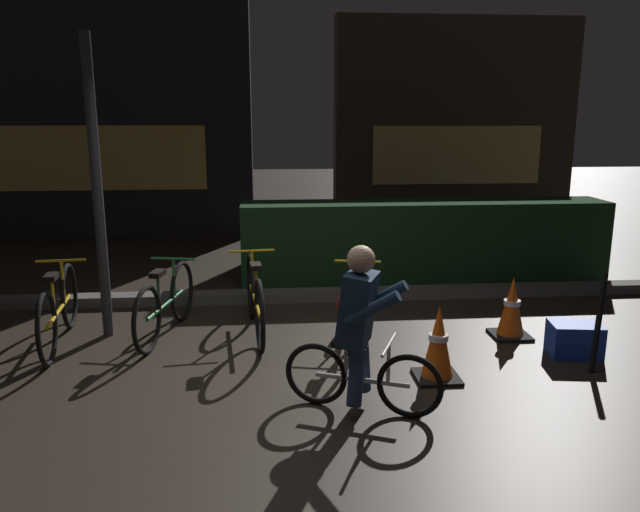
# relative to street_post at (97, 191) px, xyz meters

# --- Properties ---
(ground_plane) EXTENTS (40.00, 40.00, 0.00)m
(ground_plane) POSITION_rel_street_post_xyz_m (1.85, -1.20, -1.43)
(ground_plane) COLOR #2D261E
(sidewalk_curb) EXTENTS (12.00, 0.24, 0.12)m
(sidewalk_curb) POSITION_rel_street_post_xyz_m (1.85, 1.00, -1.37)
(sidewalk_curb) COLOR #56544F
(sidewalk_curb) RESTS_ON ground
(hedge_row) EXTENTS (4.80, 0.70, 1.03)m
(hedge_row) POSITION_rel_street_post_xyz_m (3.65, 1.90, -0.92)
(hedge_row) COLOR #19381C
(hedge_row) RESTS_ON ground
(storefront_left) EXTENTS (5.32, 0.54, 4.91)m
(storefront_left) POSITION_rel_street_post_xyz_m (-1.32, 5.30, 1.01)
(storefront_left) COLOR #262328
(storefront_left) RESTS_ON ground
(storefront_right) EXTENTS (4.66, 0.54, 3.93)m
(storefront_right) POSITION_rel_street_post_xyz_m (5.24, 6.00, 0.52)
(storefront_right) COLOR #42382D
(storefront_right) RESTS_ON ground
(street_post) EXTENTS (0.10, 0.10, 2.86)m
(street_post) POSITION_rel_street_post_xyz_m (0.00, 0.00, 0.00)
(street_post) COLOR #2D2D33
(street_post) RESTS_ON ground
(parked_bike_left_mid) EXTENTS (0.46, 1.65, 0.76)m
(parked_bike_left_mid) POSITION_rel_street_post_xyz_m (-0.38, -0.22, -1.09)
(parked_bike_left_mid) COLOR black
(parked_bike_left_mid) RESTS_ON ground
(parked_bike_center_left) EXTENTS (0.46, 1.56, 0.73)m
(parked_bike_center_left) POSITION_rel_street_post_xyz_m (0.58, -0.06, -1.10)
(parked_bike_center_left) COLOR black
(parked_bike_center_left) RESTS_ON ground
(parked_bike_center_right) EXTENTS (0.46, 1.72, 0.79)m
(parked_bike_center_right) POSITION_rel_street_post_xyz_m (1.45, -0.07, -1.07)
(parked_bike_center_right) COLOR black
(parked_bike_center_right) RESTS_ON ground
(parked_bike_right_mid) EXTENTS (0.46, 1.55, 0.73)m
(parked_bike_right_mid) POSITION_rel_street_post_xyz_m (2.42, -0.31, -1.10)
(parked_bike_right_mid) COLOR black
(parked_bike_right_mid) RESTS_ON ground
(traffic_cone_near) EXTENTS (0.36, 0.36, 0.64)m
(traffic_cone_near) POSITION_rel_street_post_xyz_m (2.96, -1.30, -1.13)
(traffic_cone_near) COLOR black
(traffic_cone_near) RESTS_ON ground
(traffic_cone_far) EXTENTS (0.36, 0.36, 0.61)m
(traffic_cone_far) POSITION_rel_street_post_xyz_m (3.95, -0.39, -1.14)
(traffic_cone_far) COLOR black
(traffic_cone_far) RESTS_ON ground
(blue_crate) EXTENTS (0.48, 0.38, 0.30)m
(blue_crate) POSITION_rel_street_post_xyz_m (4.34, -0.90, -1.28)
(blue_crate) COLOR #193DB7
(blue_crate) RESTS_ON ground
(cyclist) EXTENTS (1.11, 0.65, 1.25)m
(cyclist) POSITION_rel_street_post_xyz_m (2.24, -1.77, -0.80)
(cyclist) COLOR black
(cyclist) RESTS_ON ground
(closed_umbrella) EXTENTS (0.26, 0.34, 0.80)m
(closed_umbrella) POSITION_rel_street_post_xyz_m (4.40, -1.15, -1.03)
(closed_umbrella) COLOR black
(closed_umbrella) RESTS_ON ground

